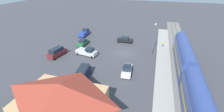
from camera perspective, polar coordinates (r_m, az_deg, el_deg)
ground_plane at (r=40.53m, az=4.18°, el=1.13°), size 200.00×200.00×0.00m
railway_track at (r=40.38m, az=23.96°, el=-1.30°), size 4.80×70.00×0.30m
platform at (r=39.89m, az=18.34°, el=-0.51°), size 3.20×46.00×0.30m
passenger_train at (r=29.43m, az=26.95°, el=-6.67°), size 2.93×35.43×4.98m
station_building at (r=23.28m, az=-18.25°, el=-14.74°), size 12.22×8.77×5.35m
pedestrian_on_platform at (r=45.33m, az=18.31°, el=4.47°), size 0.36×0.36×1.71m
sedan_green at (r=45.54m, az=-10.66°, el=4.97°), size 1.98×4.55×1.74m
pickup_blue at (r=53.19m, az=-10.14°, el=8.48°), size 2.06×5.44×2.14m
suv_navy at (r=30.82m, az=-10.59°, el=-6.03°), size 2.62×5.13×2.22m
sedan_white at (r=31.70m, az=5.52°, el=-5.19°), size 2.21×4.64×1.74m
sedan_black at (r=46.97m, az=4.80°, el=6.07°), size 4.50×2.28×1.74m
suv_maroon at (r=40.65m, az=-19.71°, el=1.37°), size 2.73×5.15×2.22m
pickup_silver at (r=39.30m, az=-9.28°, el=1.61°), size 5.64×3.13×2.14m
light_pole_near_platform at (r=39.02m, az=15.29°, el=7.23°), size 0.44×0.44×8.10m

